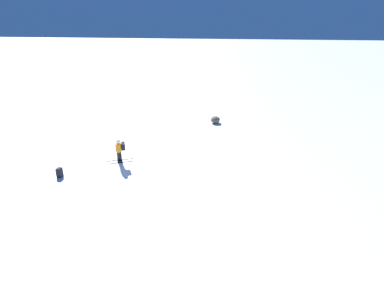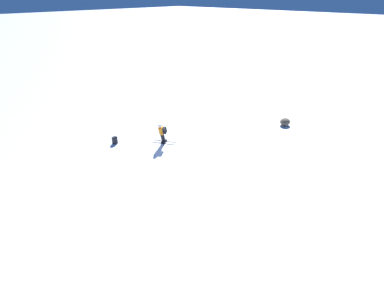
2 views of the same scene
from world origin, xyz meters
name	(u,v)px [view 1 (image 1 of 2)]	position (x,y,z in m)	size (l,w,h in m)	color
ground_plane	(119,162)	(0.00, 0.00, 0.00)	(300.00, 300.00, 0.00)	white
skier	(119,150)	(0.18, 0.18, 0.89)	(1.39, 1.62, 1.65)	black
spare_backpack	(60,173)	(2.26, -2.30, 0.24)	(0.30, 0.22, 0.50)	black
exposed_boulder_0	(215,120)	(-8.42, 4.58, 0.28)	(0.85, 0.72, 0.55)	#7A664C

